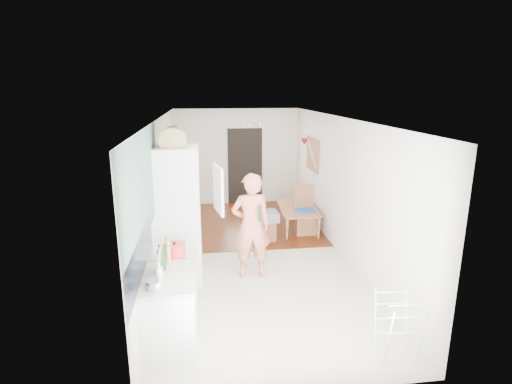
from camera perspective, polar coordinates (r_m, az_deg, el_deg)
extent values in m
cube|color=beige|center=(7.47, -0.31, -9.01)|extent=(3.20, 7.00, 0.01)
cube|color=#5A2909|center=(9.18, -1.74, -4.39)|extent=(3.20, 3.30, 0.01)
cube|color=slate|center=(4.99, -15.82, 0.81)|extent=(0.02, 3.00, 1.30)
cube|color=black|center=(4.69, -16.11, -9.14)|extent=(0.02, 1.90, 0.50)
cube|color=black|center=(10.52, -1.58, 3.66)|extent=(0.90, 0.04, 2.00)
cube|color=white|center=(4.98, -12.12, -16.71)|extent=(0.60, 0.90, 0.86)
cube|color=silver|center=(4.76, -12.42, -11.96)|extent=(0.62, 0.92, 0.06)
cube|color=white|center=(5.63, -11.53, -12.68)|extent=(0.60, 0.60, 0.88)
cube|color=silver|center=(5.43, -11.78, -8.36)|extent=(0.60, 0.60, 0.04)
cube|color=white|center=(6.33, -10.94, -3.31)|extent=(0.66, 0.66, 2.15)
cube|color=white|center=(5.90, -5.41, 0.38)|extent=(0.14, 0.56, 0.70)
cube|color=white|center=(6.19, -8.29, 0.97)|extent=(0.02, 0.52, 0.66)
cube|color=#B17B57|center=(9.14, 8.10, 5.36)|extent=(0.03, 0.90, 0.70)
cube|color=#9A6541|center=(9.14, 8.01, 5.36)|extent=(0.00, 0.94, 0.74)
cone|color=maroon|center=(9.72, 6.90, 7.14)|extent=(0.18, 0.18, 0.16)
imported|color=#E47760|center=(6.34, -0.72, -3.53)|extent=(0.76, 0.52, 2.04)
imported|color=#9A6541|center=(8.79, 6.13, -3.93)|extent=(0.74, 1.25, 0.42)
cube|color=slate|center=(7.94, 1.56, -3.47)|extent=(0.45, 0.45, 0.19)
cylinder|color=red|center=(5.22, -11.53, -8.12)|extent=(0.33, 0.33, 0.16)
cylinder|color=silver|center=(4.49, -14.15, -12.64)|extent=(0.22, 0.22, 0.10)
cylinder|color=#1C3F20|center=(6.15, 0.54, -3.08)|extent=(0.06, 0.06, 0.26)
cylinder|color=#1C3F20|center=(4.81, -13.53, -9.54)|extent=(0.08, 0.08, 0.27)
cylinder|color=#1C3F20|center=(4.85, -13.15, -9.31)|extent=(0.07, 0.07, 0.27)
cylinder|color=silver|center=(4.55, -13.65, -11.51)|extent=(0.09, 0.09, 0.20)
cylinder|color=tan|center=(5.04, -12.44, -8.64)|extent=(0.06, 0.06, 0.22)
cylinder|color=tan|center=(5.18, -12.45, -8.03)|extent=(0.07, 0.07, 0.22)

